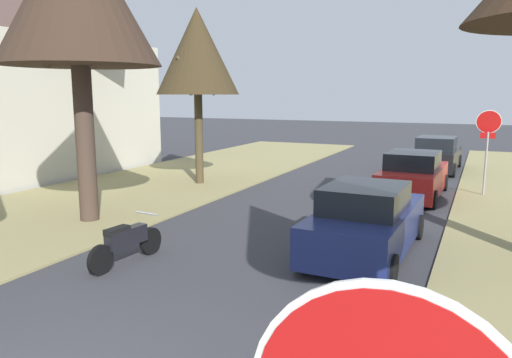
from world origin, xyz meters
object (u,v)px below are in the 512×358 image
object	(u,v)px
parked_sedan_black	(436,155)
parked_sedan_red	(413,176)
street_tree_left_mid_b	(197,52)
parked_motorcycle	(126,242)
stop_sign_far	(488,134)
parked_sedan_navy	(366,222)

from	to	relation	value
parked_sedan_black	parked_sedan_red	bearing A→B (deg)	-91.55
street_tree_left_mid_b	parked_sedan_black	bearing A→B (deg)	42.91
street_tree_left_mid_b	parked_motorcycle	world-z (taller)	street_tree_left_mid_b
stop_sign_far	parked_sedan_navy	world-z (taller)	stop_sign_far
parked_sedan_navy	street_tree_left_mid_b	bearing A→B (deg)	143.19
street_tree_left_mid_b	parked_motorcycle	xyz separation A→B (m)	(3.44, -8.58, -4.56)
parked_sedan_red	parked_motorcycle	size ratio (longest dim) A/B	2.17
parked_sedan_navy	parked_sedan_black	xyz separation A→B (m)	(0.29, 13.33, 0.00)
parked_sedan_navy	parked_motorcycle	bearing A→B (deg)	-147.64
parked_sedan_red	parked_motorcycle	bearing A→B (deg)	-115.09
parked_sedan_navy	parked_motorcycle	xyz separation A→B (m)	(-4.35, -2.75, -0.24)
parked_sedan_black	parked_motorcycle	world-z (taller)	parked_sedan_black
street_tree_left_mid_b	parked_sedan_navy	world-z (taller)	street_tree_left_mid_b
parked_sedan_black	street_tree_left_mid_b	bearing A→B (deg)	-137.09
parked_sedan_navy	parked_motorcycle	world-z (taller)	parked_sedan_navy
stop_sign_far	parked_sedan_red	xyz separation A→B (m)	(-2.22, -1.17, -1.43)
stop_sign_far	parked_motorcycle	distance (m)	12.72
street_tree_left_mid_b	parked_sedan_red	xyz separation A→B (m)	(7.90, 0.95, -4.31)
parked_sedan_navy	parked_sedan_black	distance (m)	13.34
parked_sedan_navy	parked_motorcycle	distance (m)	5.15
parked_sedan_navy	parked_sedan_red	xyz separation A→B (m)	(0.11, 6.77, 0.00)
parked_sedan_navy	parked_sedan_red	world-z (taller)	same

